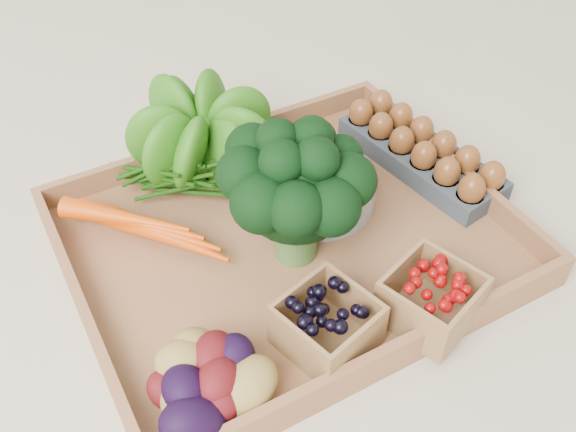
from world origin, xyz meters
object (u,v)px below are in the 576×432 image
cherry_bowl (316,188)px  tray (288,244)px  egg_carton (420,157)px  broccoli (296,213)px

cherry_bowl → tray: bearing=-145.4°
tray → egg_carton: bearing=9.3°
tray → egg_carton: (0.25, 0.04, 0.02)m
broccoli → cherry_bowl: size_ratio=1.10×
broccoli → cherry_bowl: bearing=44.6°
broccoli → tray: bearing=85.5°
broccoli → egg_carton: 0.26m
cherry_bowl → egg_carton: bearing=-3.2°
egg_carton → tray: bearing=-179.3°
tray → cherry_bowl: 0.09m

